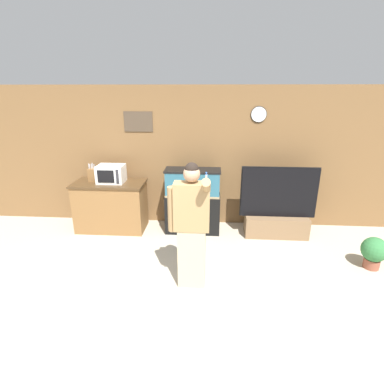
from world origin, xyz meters
name	(u,v)px	position (x,y,z in m)	size (l,w,h in m)	color
ground_plane	(163,324)	(0.00, 0.00, 0.00)	(18.00, 18.00, 0.00)	#B2A893
wall_back_paneled	(185,157)	(0.00, 2.83, 1.30)	(10.00, 0.08, 2.60)	brown
counter_island	(111,206)	(-1.35, 2.38, 0.46)	(1.29, 0.65, 0.92)	brown
microwave	(111,174)	(-1.30, 2.40, 1.08)	(0.47, 0.36, 0.32)	white
knife_block	(92,175)	(-1.66, 2.43, 1.04)	(0.14, 0.11, 0.34)	brown
aquarium_on_stand	(193,201)	(0.18, 2.39, 0.60)	(0.99, 0.40, 1.19)	black
tv_on_stand	(277,216)	(1.69, 2.31, 0.37)	(1.33, 0.40, 1.28)	brown
person_standing	(191,225)	(0.27, 0.77, 0.89)	(0.54, 0.40, 1.70)	#BCAD89
potted_plant	(374,251)	(2.92, 1.34, 0.28)	(0.37, 0.37, 0.49)	brown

